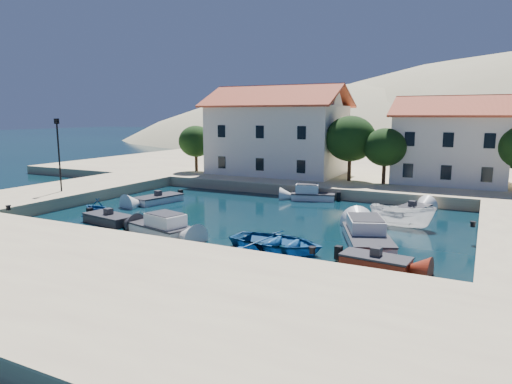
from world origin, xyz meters
TOP-DOWN VIEW (x-y plane):
  - ground at (0.00, 0.00)m, footprint 400.00×400.00m
  - quay_south at (0.00, -6.00)m, footprint 52.00×12.00m
  - quay_west at (-19.00, 10.00)m, footprint 8.00×20.00m
  - quay_north at (2.00, 38.00)m, footprint 80.00×36.00m
  - hills at (20.64, 123.62)m, footprint 254.00×176.00m
  - building_left at (-6.00, 28.00)m, footprint 14.70×9.45m
  - building_mid at (12.00, 29.00)m, footprint 10.50×8.40m
  - trees at (4.51, 25.46)m, footprint 37.30×5.30m
  - lamppost at (-17.50, 8.00)m, footprint 0.35×0.25m
  - bollards at (2.80, 3.87)m, footprint 29.36×9.56m
  - motorboat_grey_sw at (-8.33, 4.16)m, footprint 4.10×2.34m
  - cabin_cruiser_south at (-3.25, 3.42)m, footprint 4.90×3.02m
  - rowboat_south at (4.87, 3.62)m, footprint 5.62×4.11m
  - motorboat_red_se at (10.56, 3.02)m, footprint 3.52×1.86m
  - cabin_cruiser_east at (9.17, 7.13)m, footprint 4.35×6.25m
  - boat_east at (10.28, 12.33)m, footprint 4.55×1.99m
  - motorboat_white_ne at (10.35, 16.78)m, footprint 2.69×4.07m
  - rowboat_west at (-11.11, 5.75)m, footprint 3.20×2.89m
  - motorboat_white_west at (-10.05, 11.78)m, footprint 2.83×4.58m
  - cabin_cruiser_north at (1.54, 19.00)m, footprint 4.14×2.62m

SIDE VIEW (x-z plane):
  - hills at x=20.64m, z-range -72.90..26.10m
  - ground at x=0.00m, z-range 0.00..0.00m
  - rowboat_south at x=4.87m, z-range -0.57..0.57m
  - boat_east at x=10.28m, z-range -0.86..0.86m
  - rowboat_west at x=-11.11m, z-range -0.73..0.73m
  - motorboat_white_west at x=-10.05m, z-range -0.33..0.92m
  - motorboat_grey_sw at x=-8.33m, z-range -0.33..0.92m
  - motorboat_white_ne at x=10.35m, z-range -0.33..0.92m
  - motorboat_red_se at x=10.56m, z-range -0.33..0.92m
  - cabin_cruiser_south at x=-3.25m, z-range -0.32..1.28m
  - cabin_cruiser_east at x=9.17m, z-range -0.32..1.28m
  - cabin_cruiser_north at x=1.54m, z-range -0.32..1.28m
  - quay_south at x=0.00m, z-range 0.00..1.00m
  - quay_west at x=-19.00m, z-range 0.00..1.00m
  - quay_north at x=2.00m, z-range 0.00..1.00m
  - bollards at x=2.80m, z-range 1.00..1.30m
  - lamppost at x=-17.50m, z-range 1.64..7.87m
  - trees at x=4.51m, z-range 1.61..8.06m
  - building_mid at x=12.00m, z-range 1.07..9.37m
  - building_left at x=-6.00m, z-range 1.09..10.79m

